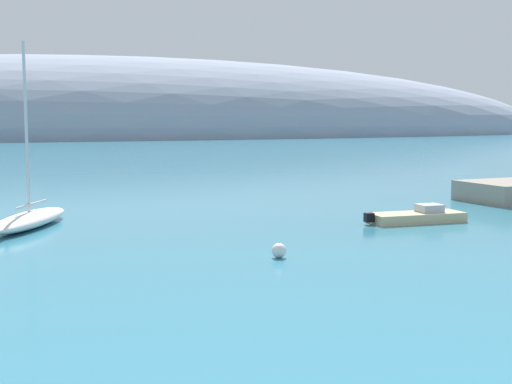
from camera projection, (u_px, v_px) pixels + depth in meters
The scene contains 4 objects.
distant_ridge at pixel (130, 137), 189.49m from camera, with size 287.32×68.20×43.63m, color #8E99AD.
sailboat_white_mid_mooring at pixel (29, 218), 33.37m from camera, with size 5.14×7.50×8.95m.
motorboat_sand_foreground at pixel (417, 217), 34.99m from camera, with size 5.44×2.02×0.91m.
mooring_buoy_white at pixel (279, 251), 26.15m from camera, with size 0.57×0.57×0.57m, color silver.
Camera 1 is at (-10.28, -6.72, 5.34)m, focal length 48.12 mm.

